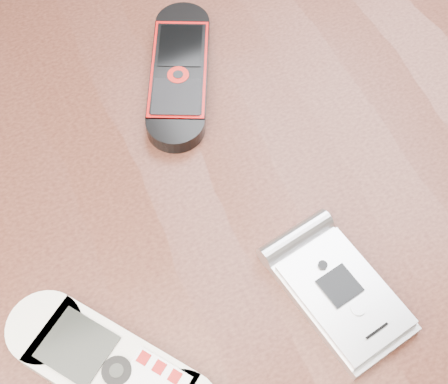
{
  "coord_description": "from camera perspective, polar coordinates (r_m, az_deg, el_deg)",
  "views": [
    {
      "loc": [
        -0.1,
        -0.23,
        1.19
      ],
      "look_at": [
        0.01,
        0.0,
        0.76
      ],
      "focal_mm": 50.0,
      "sensor_mm": 36.0,
      "label": 1
    }
  ],
  "objects": [
    {
      "name": "motorola_razr",
      "position": [
        0.47,
        10.64,
        -9.08
      ],
      "size": [
        0.08,
        0.13,
        0.02
      ],
      "primitive_type": "cube",
      "rotation": [
        0.0,
        0.0,
        0.17
      ],
      "color": "silver",
      "rests_on": "table"
    },
    {
      "name": "table",
      "position": [
        0.6,
        -0.44,
        -5.77
      ],
      "size": [
        1.2,
        0.8,
        0.75
      ],
      "color": "black",
      "rests_on": "ground"
    },
    {
      "name": "nokia_white",
      "position": [
        0.45,
        -10.29,
        -15.7
      ],
      "size": [
        0.14,
        0.17,
        0.02
      ],
      "primitive_type": "cube",
      "rotation": [
        0.0,
        0.0,
        0.61
      ],
      "color": "silver",
      "rests_on": "table"
    },
    {
      "name": "nokia_black_red",
      "position": [
        0.57,
        -4.11,
        10.86
      ],
      "size": [
        0.12,
        0.17,
        0.02
      ],
      "primitive_type": "cube",
      "rotation": [
        0.0,
        0.0,
        -0.45
      ],
      "color": "black",
      "rests_on": "table"
    }
  ]
}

